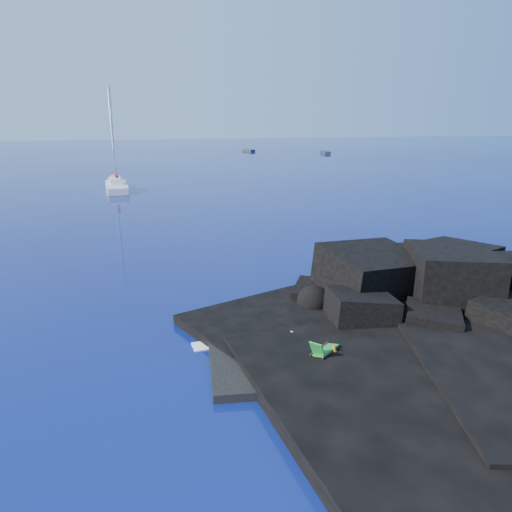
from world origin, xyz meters
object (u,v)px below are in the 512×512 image
Objects in this scene: sailboat at (117,190)px; deck_chair at (325,346)px; distant_boat_a at (249,151)px; sunbather at (282,335)px; marker_cone at (334,351)px; distant_boat_b at (325,154)px.

deck_chair is (9.97, -53.72, 0.89)m from sailboat.
sunbather is at bearing -121.51° from distant_boat_a.
distant_boat_b is (41.91, 109.89, -0.66)m from marker_cone.
sailboat reaches higher than deck_chair.
distant_boat_a is (25.31, 120.15, -0.53)m from sunbather.
deck_chair is at bearing -120.74° from distant_boat_a.
deck_chair is 124.65m from distant_boat_a.
sunbather is at bearing 80.39° from deck_chair.
marker_cone is (0.35, -0.08, -0.23)m from deck_chair.
distant_boat_b is at bearing -54.07° from distant_boat_a.
sunbather is 0.39× the size of distant_boat_a.
distant_boat_a is at bearing 73.57° from sunbather.
sunbather is 0.37× the size of distant_boat_b.
marker_cone is (1.61, -2.24, 0.13)m from sunbather.
sunbather is (-1.26, 2.16, -0.36)m from deck_chair.
marker_cone is (10.33, -53.80, 0.66)m from sailboat.
sunbather is (8.71, -51.56, 0.53)m from sailboat.
distant_boat_b is (18.21, -12.50, 0.00)m from distant_boat_a.
distant_boat_a is at bearing 149.98° from distant_boat_b.
sunbather is 2.76m from marker_cone.
deck_chair is 0.86× the size of sunbather.
marker_cone is at bearing -120.57° from distant_boat_a.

